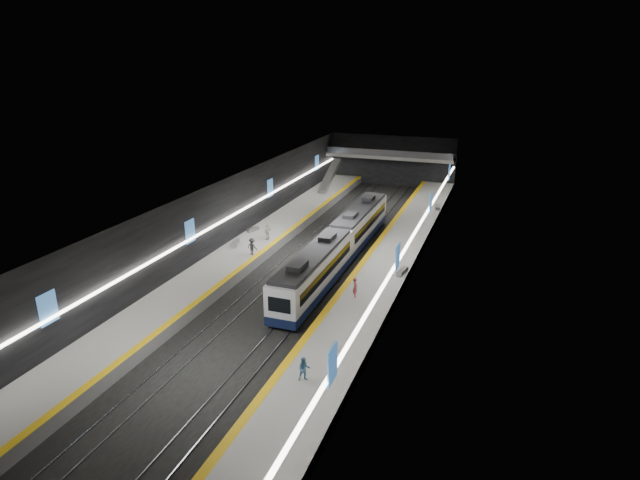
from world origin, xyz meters
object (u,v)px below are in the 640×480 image
at_px(train, 339,244).
at_px(bench_left_near, 235,244).
at_px(bench_right_far, 437,207).
at_px(passenger_left_b, 252,247).
at_px(passenger_right_a, 355,288).
at_px(bench_right_near, 402,272).
at_px(escalator, 330,175).
at_px(passenger_left_a, 268,232).
at_px(bench_left_far, 253,229).
at_px(passenger_right_b, 304,369).

relative_size(train, bench_left_near, 15.36).
relative_size(bench_right_far, passenger_left_b, 1.03).
bearing_deg(passenger_right_a, bench_right_far, -26.01).
height_order(bench_right_near, bench_right_far, bench_right_near).
height_order(escalator, passenger_left_a, escalator).
distance_m(bench_left_near, bench_right_far, 28.18).
distance_m(bench_right_far, passenger_right_a, 29.44).
xyz_separation_m(escalator, bench_left_near, (-1.24, -27.61, -1.66)).
relative_size(escalator, bench_left_near, 4.09).
bearing_deg(bench_left_far, passenger_right_a, -19.16).
relative_size(escalator, bench_right_near, 4.29).
bearing_deg(bench_left_near, bench_right_near, -21.70).
distance_m(bench_left_near, bench_left_far, 5.05).
relative_size(bench_left_far, passenger_right_a, 0.94).
bearing_deg(passenger_left_a, passenger_right_b, 51.71).
bearing_deg(escalator, bench_right_near, -59.78).
distance_m(train, bench_left_far, 12.35).
relative_size(passenger_right_a, passenger_right_b, 1.06).
bearing_deg(passenger_right_b, bench_right_far, 58.92).
xyz_separation_m(bench_left_far, bench_right_far, (18.68, 16.46, 0.02)).
distance_m(bench_right_near, passenger_right_a, 6.85).
relative_size(bench_left_far, bench_right_near, 0.87).
bearing_deg(bench_left_near, passenger_right_b, -69.03).
xyz_separation_m(train, passenger_left_a, (-8.82, 1.77, -0.32)).
bearing_deg(train, passenger_left_a, 168.64).
distance_m(escalator, bench_right_far, 18.15).
relative_size(escalator, bench_left_far, 4.96).
bearing_deg(escalator, passenger_right_a, -68.07).
distance_m(bench_left_near, passenger_left_b, 3.51).
bearing_deg(bench_right_near, passenger_right_a, -104.49).
bearing_deg(passenger_right_b, passenger_right_a, 63.76).
xyz_separation_m(train, bench_right_far, (7.00, 20.34, -0.97)).
height_order(bench_left_far, passenger_left_b, passenger_left_b).
bearing_deg(escalator, passenger_left_a, -87.25).
bearing_deg(bench_left_near, bench_right_far, 32.93).
bearing_deg(escalator, passenger_right_b, -73.10).
height_order(bench_left_near, bench_right_far, bench_left_near).
distance_m(bench_right_near, bench_right_far, 23.07).
distance_m(bench_right_near, passenger_left_a, 16.46).
relative_size(bench_left_near, passenger_right_b, 1.21).
relative_size(passenger_left_a, passenger_left_b, 1.00).
relative_size(bench_right_far, passenger_right_a, 1.06).
relative_size(train, escalator, 3.76).
distance_m(bench_left_near, passenger_right_b, 25.94).
height_order(train, bench_right_far, train).
xyz_separation_m(bench_right_near, passenger_left_b, (-15.32, -0.24, 0.65)).
xyz_separation_m(train, bench_left_near, (-11.24, -1.15, -0.96)).
xyz_separation_m(bench_left_far, passenger_right_b, (16.30, -25.55, 0.61)).
xyz_separation_m(bench_left_near, bench_right_far, (18.24, 21.48, -0.02)).
relative_size(train, bench_right_near, 16.10).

